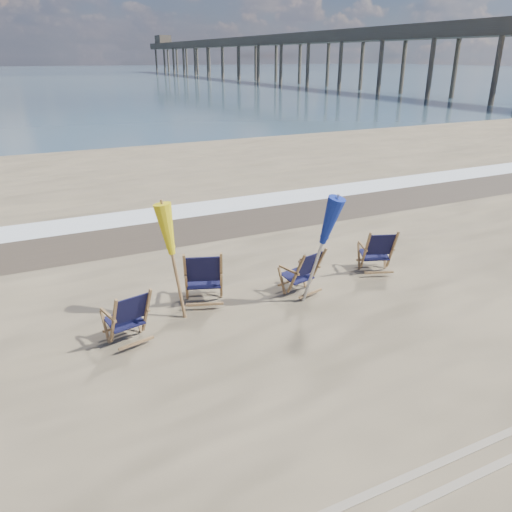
# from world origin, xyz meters

# --- Properties ---
(ocean) EXTENTS (400.00, 400.00, 0.00)m
(ocean) POSITION_xyz_m (0.00, 128.00, 0.00)
(ocean) COLOR #3D5465
(ocean) RESTS_ON ground
(surf_foam) EXTENTS (200.00, 1.40, 0.01)m
(surf_foam) POSITION_xyz_m (0.00, 8.30, 0.00)
(surf_foam) COLOR silver
(surf_foam) RESTS_ON ground
(wet_sand_strip) EXTENTS (200.00, 2.60, 0.00)m
(wet_sand_strip) POSITION_xyz_m (0.00, 6.80, 0.00)
(wet_sand_strip) COLOR #42362A
(wet_sand_strip) RESTS_ON ground
(tire_tracks) EXTENTS (80.00, 1.30, 0.01)m
(tire_tracks) POSITION_xyz_m (0.00, -2.80, 0.01)
(tire_tracks) COLOR gray
(tire_tracks) RESTS_ON ground
(beach_chair_0) EXTENTS (0.76, 0.81, 0.97)m
(beach_chair_0) POSITION_xyz_m (-2.10, 1.75, 0.48)
(beach_chair_0) COLOR black
(beach_chair_0) RESTS_ON ground
(beach_chair_1) EXTENTS (0.94, 0.99, 1.11)m
(beach_chair_1) POSITION_xyz_m (-0.62, 2.33, 0.55)
(beach_chair_1) COLOR black
(beach_chair_1) RESTS_ON ground
(beach_chair_2) EXTENTS (0.75, 0.81, 0.96)m
(beach_chair_2) POSITION_xyz_m (1.20, 2.06, 0.48)
(beach_chair_2) COLOR black
(beach_chair_2) RESTS_ON ground
(beach_chair_3) EXTENTS (0.85, 0.90, 1.00)m
(beach_chair_3) POSITION_xyz_m (3.03, 2.11, 0.50)
(beach_chair_3) COLOR black
(beach_chair_3) RESTS_ON ground
(umbrella_yellow) EXTENTS (0.30, 0.30, 2.00)m
(umbrella_yellow) POSITION_xyz_m (-1.46, 2.27, 1.49)
(umbrella_yellow) COLOR olive
(umbrella_yellow) RESTS_ON ground
(umbrella_blue) EXTENTS (0.30, 0.30, 2.08)m
(umbrella_blue) POSITION_xyz_m (0.92, 1.63, 1.56)
(umbrella_blue) COLOR #A5A5AD
(umbrella_blue) RESTS_ON ground
(fishing_pier) EXTENTS (4.40, 140.00, 9.30)m
(fishing_pier) POSITION_xyz_m (38.00, 74.00, 4.65)
(fishing_pier) COLOR brown
(fishing_pier) RESTS_ON ground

